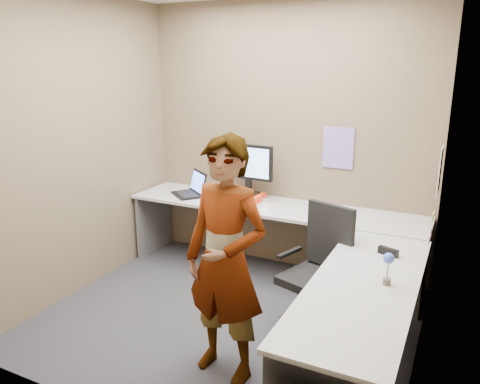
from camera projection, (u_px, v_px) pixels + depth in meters
The scene contains 20 objects.
ground at pixel (226, 318), 3.97m from camera, with size 3.00×3.00×0.00m, color #29292F.
wall_back at pixel (285, 139), 4.73m from camera, with size 3.00×3.00×0.00m, color brown.
wall_right at pixel (433, 184), 2.97m from camera, with size 2.70×2.70×0.00m, color brown.
wall_left at pixel (79, 147), 4.24m from camera, with size 2.70×2.70×0.00m, color brown.
desk at pixel (293, 247), 3.96m from camera, with size 2.98×2.58×0.73m.
paper_ream at pixel (247, 196), 4.81m from camera, with size 0.33×0.24×0.07m, color red.
monitor at pixel (248, 165), 4.73m from camera, with size 0.53×0.17×0.50m.
laptop at pixel (192, 189), 4.97m from camera, with size 0.45×0.44×0.25m.
trackball_mouse at pixel (265, 199), 4.74m from camera, with size 0.12×0.08×0.07m.
origami at pixel (265, 207), 4.47m from camera, with size 0.10×0.10×0.06m, color white.
stapler at pixel (388, 252), 3.42m from camera, with size 0.15×0.04×0.06m, color black.
flower at pixel (388, 264), 2.93m from camera, with size 0.07×0.07×0.22m.
calendar_purple at pixel (338, 148), 4.50m from camera, with size 0.30×0.01×0.40m, color #846BB7.
calendar_white at pixel (440, 171), 3.78m from camera, with size 0.01×0.28×0.38m, color white.
sticky_note_a at pixel (432, 218), 3.55m from camera, with size 0.01×0.07×0.07m, color #F2E059.
sticky_note_b at pixel (431, 232), 3.63m from camera, with size 0.01×0.07×0.07m, color pink.
sticky_note_c at pixel (429, 240), 3.53m from camera, with size 0.01×0.07×0.07m, color pink.
sticky_note_d at pixel (433, 216), 3.69m from camera, with size 0.01×0.07×0.07m, color #F2E059.
office_chair at pixel (317, 282), 3.72m from camera, with size 0.58×0.56×1.00m.
person at pixel (226, 261), 3.07m from camera, with size 0.61×0.40×1.67m, color #999399.
Camera 1 is at (1.66, -3.12, 2.09)m, focal length 35.00 mm.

